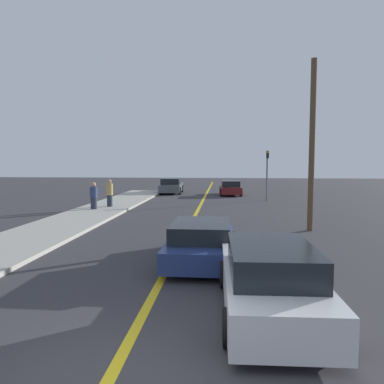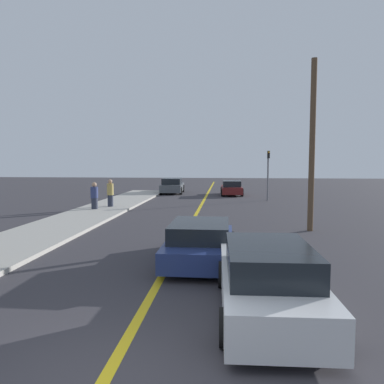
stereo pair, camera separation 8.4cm
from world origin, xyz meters
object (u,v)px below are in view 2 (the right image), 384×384
at_px(pedestrian_by_sign, 110,193).
at_px(utility_pole, 312,146).
at_px(car_parked_left_lot, 172,186).
at_px(traffic_light, 268,170).
at_px(car_near_right_lane, 267,280).
at_px(car_ahead_center, 200,242).
at_px(car_far_distant, 232,188).
at_px(pedestrian_far_standing, 94,196).

relative_size(pedestrian_by_sign, utility_pole, 0.24).
height_order(car_parked_left_lot, traffic_light, traffic_light).
relative_size(car_near_right_lane, traffic_light, 1.22).
distance_m(car_near_right_lane, utility_pole, 9.77).
distance_m(car_near_right_lane, pedestrian_by_sign, 17.27).
height_order(car_ahead_center, car_far_distant, car_far_distant).
distance_m(car_near_right_lane, pedestrian_far_standing, 16.45).
distance_m(car_near_right_lane, car_far_distant, 25.21).
relative_size(car_far_distant, utility_pole, 0.55).
bearing_deg(car_parked_left_lot, car_far_distant, -17.38).
bearing_deg(utility_pole, car_far_distant, 100.66).
bearing_deg(pedestrian_by_sign, car_ahead_center, -61.47).
bearing_deg(pedestrian_far_standing, car_near_right_lane, -58.92).
height_order(car_near_right_lane, pedestrian_far_standing, pedestrian_far_standing).
bearing_deg(car_near_right_lane, pedestrian_by_sign, 116.02).
bearing_deg(car_near_right_lane, car_far_distant, 89.39).
xyz_separation_m(car_ahead_center, pedestrian_far_standing, (-6.95, 10.48, 0.32)).
bearing_deg(car_parked_left_lot, car_ahead_center, -82.25).
relative_size(car_parked_left_lot, utility_pole, 0.64).
height_order(car_near_right_lane, car_far_distant, car_near_right_lane).
xyz_separation_m(traffic_light, utility_pole, (0.46, -12.04, 1.29)).
xyz_separation_m(car_near_right_lane, car_far_distant, (-0.31, 25.21, -0.06)).
height_order(car_ahead_center, pedestrian_far_standing, pedestrian_far_standing).
xyz_separation_m(car_ahead_center, car_parked_left_lot, (-4.13, 23.05, 0.08)).
bearing_deg(car_far_distant, pedestrian_far_standing, -128.21).
relative_size(car_parked_left_lot, pedestrian_far_standing, 2.89).
distance_m(car_far_distant, utility_pole, 16.85).
height_order(car_far_distant, traffic_light, traffic_light).
xyz_separation_m(car_far_distant, pedestrian_far_standing, (-8.18, -11.13, 0.30)).
distance_m(car_far_distant, pedestrian_far_standing, 13.82).
xyz_separation_m(car_far_distant, traffic_light, (2.61, -4.26, 1.68)).
relative_size(car_near_right_lane, pedestrian_far_standing, 2.87).
relative_size(car_ahead_center, car_parked_left_lot, 0.93).
distance_m(car_ahead_center, car_parked_left_lot, 23.41).
relative_size(car_far_distant, car_parked_left_lot, 0.86).
height_order(pedestrian_far_standing, utility_pole, utility_pole).
bearing_deg(car_ahead_center, pedestrian_far_standing, 123.95).
bearing_deg(traffic_light, car_ahead_center, -102.51).
bearing_deg(car_ahead_center, car_near_right_lane, -66.40).
height_order(car_near_right_lane, pedestrian_by_sign, pedestrian_by_sign).
relative_size(pedestrian_far_standing, utility_pole, 0.22).
height_order(car_far_distant, car_parked_left_lot, car_parked_left_lot).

